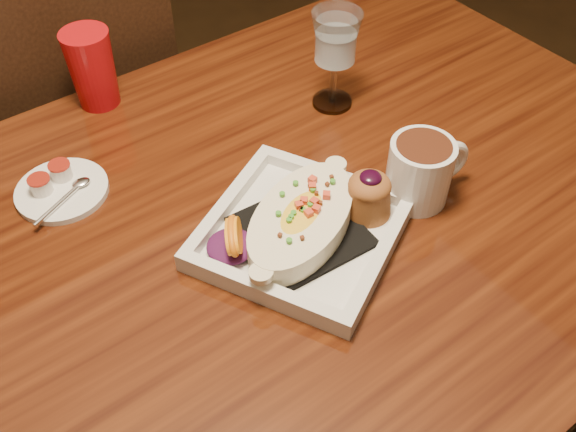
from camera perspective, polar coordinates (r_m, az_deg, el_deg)
table at (r=0.96m, az=-4.92°, el=-6.03°), size 1.50×0.90×0.75m
chair_far at (r=1.49m, az=-18.01°, el=6.38°), size 0.42×0.42×0.93m
plate at (r=0.87m, az=1.74°, el=-0.58°), size 0.33×0.33×0.08m
coffee_mug at (r=0.93m, az=11.79°, el=4.13°), size 0.13×0.09×0.10m
goblet at (r=1.05m, az=4.26°, el=15.08°), size 0.08×0.08×0.17m
saucer at (r=1.00m, az=-19.65°, el=2.30°), size 0.14×0.14×0.09m
red_tumbler at (r=1.13m, az=-17.01°, el=12.41°), size 0.08×0.08×0.13m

